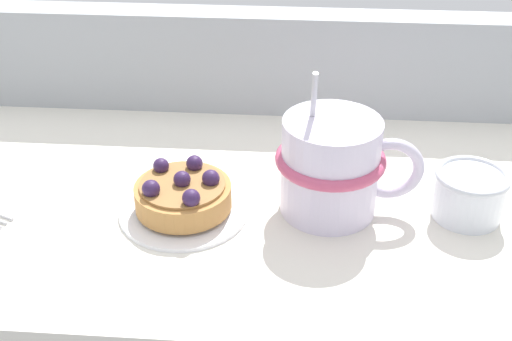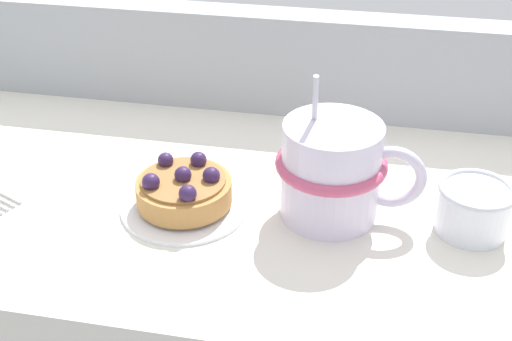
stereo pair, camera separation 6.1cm
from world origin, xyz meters
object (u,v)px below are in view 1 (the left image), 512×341
(raspberry_tart, at_px, (183,193))
(coffee_mug, at_px, (333,166))
(dessert_plate, at_px, (184,209))
(sugar_bowl, at_px, (469,193))

(raspberry_tart, distance_m, coffee_mug, 0.14)
(dessert_plate, xyz_separation_m, sugar_bowl, (0.26, 0.02, 0.02))
(dessert_plate, bearing_deg, sugar_bowl, 3.35)
(dessert_plate, xyz_separation_m, raspberry_tart, (0.00, 0.00, 0.02))
(coffee_mug, bearing_deg, raspberry_tart, -172.99)
(coffee_mug, xyz_separation_m, sugar_bowl, (0.13, -0.00, -0.02))
(dessert_plate, xyz_separation_m, coffee_mug, (0.14, 0.02, 0.04))
(raspberry_tart, xyz_separation_m, coffee_mug, (0.14, 0.02, 0.03))
(dessert_plate, bearing_deg, coffee_mug, 7.02)
(raspberry_tart, relative_size, sugar_bowl, 1.33)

